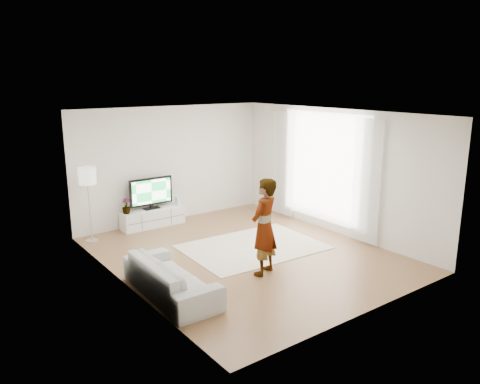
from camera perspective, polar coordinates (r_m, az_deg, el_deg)
floor at (r=9.47m, az=0.65°, el=-7.58°), size 6.00×6.00×0.00m
ceiling at (r=8.84m, az=0.70°, el=9.58°), size 6.00×6.00×0.00m
wall_left at (r=7.85m, az=-14.05°, el=-1.76°), size 0.02×6.00×2.80m
wall_right at (r=10.72m, az=11.40°, el=2.48°), size 0.02×6.00×2.80m
wall_back at (r=11.54m, az=-8.37°, el=3.39°), size 5.00×0.02×2.80m
wall_front at (r=6.98m, az=15.74°, el=-3.78°), size 5.00×0.02×2.80m
window at (r=10.89m, az=10.18°, el=2.98°), size 0.01×2.60×2.50m
curtain_near at (r=10.02m, az=15.22°, el=1.20°), size 0.04×0.70×2.60m
curtain_far at (r=11.77m, az=5.30°, el=3.44°), size 0.04×0.70×2.60m
media_console at (r=11.32m, az=-10.58°, el=-3.08°), size 1.52×0.43×0.43m
television at (r=11.18m, az=-10.78°, el=-0.01°), size 1.07×0.21×0.75m
game_console at (r=11.52m, az=-7.68°, el=-1.06°), size 0.06×0.15×0.19m
potted_plant at (r=10.96m, az=-13.70°, el=-1.69°), size 0.22×0.22×0.35m
rug at (r=9.84m, az=1.58°, el=-6.70°), size 2.87×2.14×0.01m
player at (r=8.27m, az=2.97°, el=-4.25°), size 0.75×0.63×1.75m
sofa at (r=7.78m, az=-8.43°, el=-10.20°), size 0.87×2.10×0.61m
floor_lamp at (r=10.34m, az=-18.10°, el=1.50°), size 0.36×0.36×1.62m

